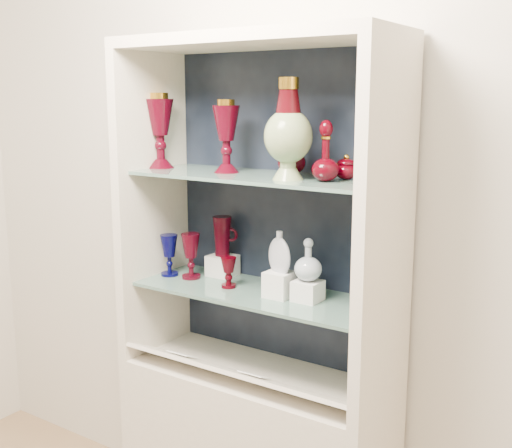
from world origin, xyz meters
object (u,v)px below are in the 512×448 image
Objects in this scene: ruby_goblet_tall at (191,256)px; enamel_urn at (288,129)px; pedestal_lamp_left at (160,131)px; clear_square_bottle at (307,275)px; lidded_bowl at (346,167)px; cobalt_goblet at (169,255)px; ruby_decanter_b at (326,149)px; cameo_medallion at (384,260)px; flat_flask at (279,251)px; clear_round_decanter at (308,261)px; ruby_goblet_small at (229,272)px; ruby_pitcher at (222,236)px; ruby_decanter_a at (292,138)px; pedestal_lamp_right at (226,136)px.

enamel_urn is at bearing -6.33° from ruby_goblet_tall.
pedestal_lamp_left is 0.59m from enamel_urn.
lidded_bowl is at bearing -9.28° from clear_square_bottle.
lidded_bowl reaches higher than cobalt_goblet.
clear_square_bottle is at bearing 86.24° from enamel_urn.
ruby_decanter_b reaches higher than cameo_medallion.
flat_flask reaches higher than clear_round_decanter.
cameo_medallion is at bearing 31.80° from flat_flask.
ruby_goblet_tall is (0.13, 0.01, -0.47)m from pedestal_lamp_left.
cobalt_goblet is at bearing -170.71° from ruby_goblet_tall.
lidded_bowl is 0.75× the size of ruby_goblet_small.
ruby_decanter_b is 0.48m from clear_square_bottle.
ruby_decanter_b is 1.49× the size of clear_square_bottle.
lidded_bowl reaches higher than ruby_goblet_small.
ruby_decanter_b is at bearing -41.46° from clear_square_bottle.
cameo_medallion is (0.35, 0.09, -0.00)m from flat_flask.
ruby_pitcher is (-0.38, 0.15, -0.43)m from enamel_urn.
cameo_medallion is at bearing 5.92° from pedestal_lamp_left.
enamel_urn is 2.02× the size of cobalt_goblet.
enamel_urn reaches higher than clear_round_decanter.
lidded_bowl is at bearing 66.91° from ruby_decanter_b.
lidded_bowl is at bearing 4.82° from pedestal_lamp_left.
cameo_medallion is (0.85, 0.09, 0.08)m from cobalt_goblet.
ruby_goblet_tall is at bearing -179.51° from clear_round_decanter.
flat_flask is at bearing -87.81° from ruby_decanter_a.
clear_square_bottle is at bearing -19.72° from ruby_pitcher.
pedestal_lamp_right is 1.59× the size of cobalt_goblet.
flat_flask reaches higher than ruby_goblet_tall.
cobalt_goblet is 0.22m from ruby_pitcher.
flat_flask is at bearing 0.11° from pedestal_lamp_left.
cobalt_goblet is at bearing 179.11° from ruby_goblet_small.
cameo_medallion is (0.68, -0.02, 0.01)m from ruby_pitcher.
cameo_medallion is at bearing -17.88° from ruby_pitcher.
clear_square_bottle is (0.39, -0.03, -0.09)m from ruby_pitcher.
pedestal_lamp_right is at bearing -179.06° from clear_round_decanter.
ruby_decanter_a reaches higher than clear_round_decanter.
cameo_medallion is (0.29, 0.13, -0.42)m from enamel_urn.
pedestal_lamp_right reaches higher than clear_round_decanter.
lidded_bowl is (0.22, -0.02, -0.08)m from ruby_decanter_a.
flat_flask is at bearing 174.34° from ruby_decanter_b.
pedestal_lamp_left is at bearing -178.35° from clear_round_decanter.
ruby_decanter_b is 1.34× the size of ruby_pitcher.
cobalt_goblet is 1.29× the size of cameo_medallion.
clear_round_decanter is at bearing 155.29° from ruby_decanter_b.
pedestal_lamp_left is at bearing -151.76° from cameo_medallion.
clear_square_bottle is (0.56, 0.09, -0.01)m from cobalt_goblet.
ruby_goblet_tall is (-0.17, 0.00, -0.46)m from pedestal_lamp_right.
pedestal_lamp_left is 0.71m from ruby_decanter_b.
ruby_pitcher is 1.22× the size of cameo_medallion.
pedestal_lamp_right reaches higher than ruby_decanter_a.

